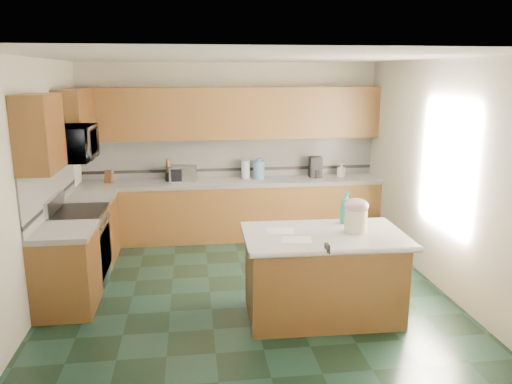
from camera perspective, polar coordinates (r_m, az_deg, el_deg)
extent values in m
plane|color=black|center=(6.09, -0.99, -11.11)|extent=(4.60, 4.60, 0.00)
plane|color=white|center=(5.55, -1.11, 15.18)|extent=(4.60, 4.60, 0.00)
cube|color=white|center=(7.94, -2.93, 4.85)|extent=(4.60, 0.04, 2.70)
cube|color=white|center=(3.45, 3.31, -6.53)|extent=(4.60, 0.04, 2.70)
cube|color=white|center=(5.89, -24.11, 0.68)|extent=(0.04, 4.60, 2.70)
cube|color=white|center=(6.35, 20.24, 1.88)|extent=(0.04, 4.60, 2.70)
cube|color=#351B0A|center=(7.82, -2.66, -2.18)|extent=(4.60, 0.60, 0.86)
cube|color=silver|center=(7.71, -2.70, 1.11)|extent=(4.60, 0.64, 0.06)
cube|color=#351B0A|center=(7.69, -2.87, 8.99)|extent=(4.60, 0.33, 0.78)
cube|color=silver|center=(7.93, -2.90, 3.99)|extent=(4.60, 0.02, 0.63)
cube|color=black|center=(7.96, -2.88, 2.60)|extent=(4.60, 0.01, 0.05)
cube|color=#351B0A|center=(7.25, -18.17, -4.12)|extent=(0.60, 0.82, 0.86)
cube|color=silver|center=(7.13, -18.43, -0.59)|extent=(0.64, 0.82, 0.06)
cube|color=#351B0A|center=(5.84, -20.86, -8.58)|extent=(0.60, 0.72, 0.86)
cube|color=silver|center=(5.69, -21.24, -4.27)|extent=(0.64, 0.72, 0.06)
cube|color=silver|center=(6.42, -22.38, 0.75)|extent=(0.02, 2.30, 0.63)
cube|color=black|center=(6.46, -22.18, -0.93)|extent=(0.01, 2.30, 0.05)
cube|color=#351B0A|center=(7.12, -19.93, 7.87)|extent=(0.33, 1.09, 0.78)
cube|color=#351B0A|center=(5.52, -23.53, 6.18)|extent=(0.33, 0.72, 0.78)
cube|color=#B7B7BC|center=(6.51, -19.41, -6.10)|extent=(0.60, 0.76, 0.88)
cube|color=black|center=(6.47, -16.86, -6.41)|extent=(0.02, 0.68, 0.55)
cube|color=black|center=(6.38, -19.73, -2.19)|extent=(0.62, 0.78, 0.04)
cylinder|color=#B7B7BC|center=(6.35, -16.82, -3.17)|extent=(0.02, 0.66, 0.02)
cube|color=#B7B7BC|center=(6.41, -22.08, -1.21)|extent=(0.06, 0.76, 0.18)
imported|color=#B7B7BC|center=(6.22, -20.33, 5.22)|extent=(0.50, 0.73, 0.41)
cube|color=#351B0A|center=(5.38, 7.60, -9.65)|extent=(1.58, 0.93, 0.86)
cube|color=silver|center=(5.22, 7.76, -5.00)|extent=(1.68, 1.03, 0.06)
cylinder|color=silver|center=(4.77, 9.31, -6.84)|extent=(1.66, 0.10, 0.06)
cylinder|color=beige|center=(5.28, 11.34, -3.21)|extent=(0.29, 0.29, 0.24)
ellipsoid|color=#CB94A1|center=(5.24, 11.42, -1.54)|extent=(0.25, 0.25, 0.16)
cylinder|color=tan|center=(5.23, 11.44, -0.99)|extent=(0.08, 0.03, 0.03)
sphere|color=tan|center=(5.21, 11.01, -1.01)|extent=(0.04, 0.04, 0.04)
sphere|color=tan|center=(5.24, 11.88, -0.97)|extent=(0.04, 0.04, 0.04)
imported|color=#268F71|center=(5.55, 10.25, -1.77)|extent=(0.15, 0.15, 0.35)
cube|color=white|center=(4.98, 4.65, -5.43)|extent=(0.34, 0.28, 0.00)
cube|color=white|center=(5.24, 2.82, -4.46)|extent=(0.31, 0.25, 0.00)
cube|color=black|center=(4.75, 8.13, -6.38)|extent=(0.03, 0.09, 0.08)
cylinder|color=black|center=(4.71, 8.30, -6.83)|extent=(0.01, 0.07, 0.01)
cube|color=#472814|center=(7.81, -16.46, 1.69)|extent=(0.14, 0.17, 0.21)
cylinder|color=black|center=(7.75, -9.94, 1.75)|extent=(0.11, 0.11, 0.14)
cylinder|color=#472814|center=(7.72, -9.99, 3.01)|extent=(0.07, 0.07, 0.21)
cube|color=#B7B7BC|center=(7.71, -8.34, 2.08)|extent=(0.42, 0.31, 0.23)
cube|color=black|center=(7.58, -8.35, 1.89)|extent=(0.36, 0.01, 0.19)
cylinder|color=white|center=(7.79, -1.22, 2.59)|extent=(0.13, 0.13, 0.30)
cylinder|color=#B7B7BC|center=(7.82, -1.21, 1.58)|extent=(0.20, 0.20, 0.01)
cylinder|color=#638EC7|center=(7.78, 0.34, 2.53)|extent=(0.17, 0.17, 0.28)
cylinder|color=#638EC7|center=(7.75, 0.34, 3.71)|extent=(0.08, 0.08, 0.04)
cube|color=black|center=(7.97, 6.81, 2.84)|extent=(0.20, 0.22, 0.32)
cylinder|color=black|center=(7.94, 6.88, 2.10)|extent=(0.13, 0.13, 0.13)
imported|color=white|center=(8.06, 9.73, 2.49)|extent=(0.14, 0.14, 0.22)
cylinder|color=red|center=(8.04, 9.76, 3.37)|extent=(0.02, 0.02, 0.03)
cube|color=white|center=(6.14, 20.96, 2.87)|extent=(0.02, 1.40, 1.10)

